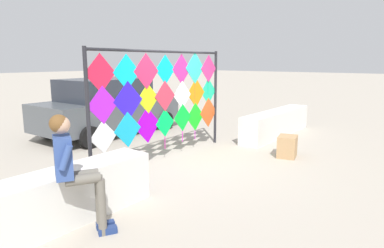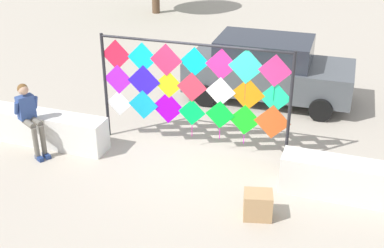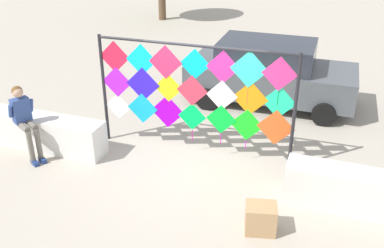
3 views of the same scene
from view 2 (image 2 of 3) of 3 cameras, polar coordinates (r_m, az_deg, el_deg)
name	(u,v)px [view 2 (image 2 of 3)]	position (r m, az deg, el deg)	size (l,w,h in m)	color
ground	(192,162)	(10.90, 0.03, -4.26)	(120.00, 120.00, 0.00)	#ADA393
plaza_ledge_left	(33,127)	(12.09, -17.48, -0.27)	(3.58, 0.59, 0.76)	silver
plaza_ledge_right	(378,185)	(10.04, 20.23, -6.49)	(3.58, 0.59, 0.76)	silver
kite_display_rack	(194,85)	(10.79, 0.24, 4.47)	(4.24, 0.21, 2.47)	#232328
seated_vendor	(29,114)	(11.33, -17.89, 1.08)	(0.77, 0.66, 1.60)	#666056
parked_car	(267,69)	(13.76, 8.52, 6.17)	(4.44, 2.20, 1.71)	#4C5156
cardboard_box_large	(258,205)	(9.21, 7.44, -9.05)	(0.51, 0.41, 0.50)	tan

